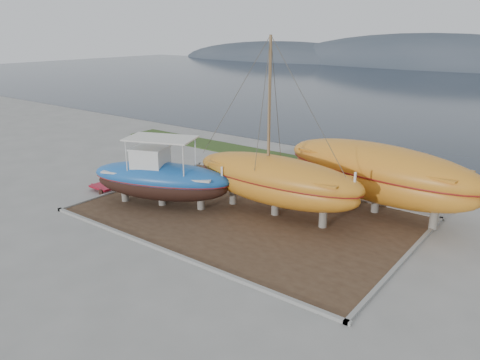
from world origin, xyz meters
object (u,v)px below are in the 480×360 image
Objects in this scene: blue_caique at (161,172)px; orange_sailboat at (277,130)px; red_trailer at (103,188)px; white_dinghy at (176,177)px; orange_bare_hull at (377,180)px.

blue_caique is 7.45m from orange_sailboat.
blue_caique is 3.38× the size of red_trailer.
orange_bare_hull is at bearing 23.81° from white_dinghy.
orange_bare_hull reaches higher than red_trailer.
blue_caique is at bearing -157.11° from orange_sailboat.
orange_sailboat is at bearing -131.07° from orange_bare_hull.
blue_caique reaches higher than red_trailer.
orange_sailboat is (6.27, 2.85, 2.85)m from blue_caique.
orange_sailboat is 4.07× the size of red_trailer.
red_trailer is at bearing -126.40° from white_dinghy.
orange_bare_hull is (12.44, 3.75, 1.30)m from white_dinghy.
red_trailer is (-11.32, -3.34, -4.81)m from orange_sailboat.
orange_bare_hull reaches higher than white_dinghy.
orange_bare_hull is (10.65, 6.69, -0.13)m from blue_caique.
blue_caique is 12.58m from orange_bare_hull.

